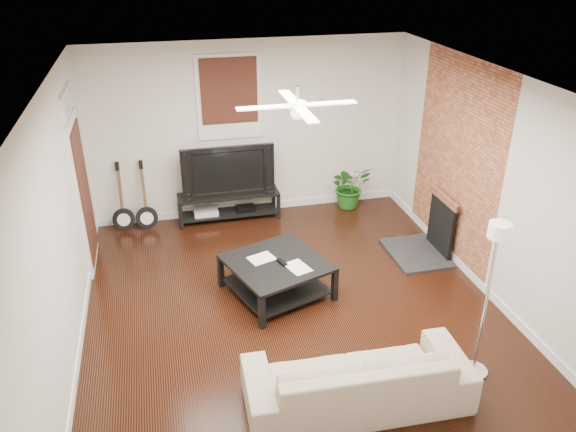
% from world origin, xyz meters
% --- Properties ---
extents(room, '(5.01, 6.01, 2.81)m').
position_xyz_m(room, '(0.00, 0.00, 1.40)').
color(room, black).
rests_on(room, ground).
extents(brick_accent, '(0.02, 2.20, 2.80)m').
position_xyz_m(brick_accent, '(2.49, 1.00, 1.40)').
color(brick_accent, brown).
rests_on(brick_accent, floor).
extents(fireplace, '(0.80, 1.10, 0.92)m').
position_xyz_m(fireplace, '(2.20, 1.00, 0.46)').
color(fireplace, black).
rests_on(fireplace, floor).
extents(window_back, '(1.00, 0.06, 1.30)m').
position_xyz_m(window_back, '(-0.30, 2.97, 1.95)').
color(window_back, '#3C1910').
rests_on(window_back, wall_back).
extents(door_left, '(0.08, 1.00, 2.50)m').
position_xyz_m(door_left, '(-2.46, 1.90, 1.25)').
color(door_left, white).
rests_on(door_left, wall_left).
extents(tv_stand, '(1.61, 0.43, 0.45)m').
position_xyz_m(tv_stand, '(-0.41, 2.78, 0.23)').
color(tv_stand, black).
rests_on(tv_stand, floor).
extents(tv, '(1.44, 0.19, 0.83)m').
position_xyz_m(tv, '(-0.41, 2.80, 0.87)').
color(tv, black).
rests_on(tv, tv_stand).
extents(coffee_table, '(1.44, 1.44, 0.47)m').
position_xyz_m(coffee_table, '(-0.12, 0.51, 0.24)').
color(coffee_table, black).
rests_on(coffee_table, floor).
extents(sofa, '(2.21, 0.93, 0.64)m').
position_xyz_m(sofa, '(0.23, -1.52, 0.32)').
color(sofa, tan).
rests_on(sofa, floor).
extents(floor_lamp, '(0.30, 0.30, 1.78)m').
position_xyz_m(floor_lamp, '(1.58, -1.42, 0.89)').
color(floor_lamp, silver).
rests_on(floor_lamp, floor).
extents(potted_plant, '(0.75, 0.67, 0.75)m').
position_xyz_m(potted_plant, '(1.64, 2.77, 0.37)').
color(potted_plant, '#1F611B').
rests_on(potted_plant, floor).
extents(guitar_left, '(0.36, 0.27, 1.10)m').
position_xyz_m(guitar_left, '(-2.06, 2.75, 0.55)').
color(guitar_left, black).
rests_on(guitar_left, floor).
extents(guitar_right, '(0.35, 0.25, 1.10)m').
position_xyz_m(guitar_right, '(-1.71, 2.72, 0.55)').
color(guitar_right, black).
rests_on(guitar_right, floor).
extents(ceiling_fan, '(1.24, 1.24, 0.32)m').
position_xyz_m(ceiling_fan, '(0.00, 0.00, 2.60)').
color(ceiling_fan, white).
rests_on(ceiling_fan, ceiling).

